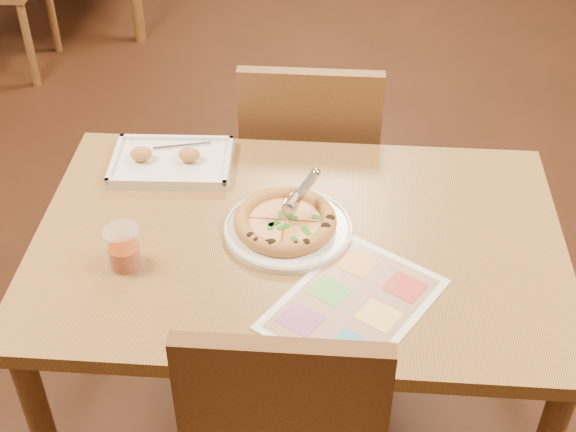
# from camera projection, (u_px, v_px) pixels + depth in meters

# --- Properties ---
(dining_table) EXTENTS (1.30, 0.85, 0.72)m
(dining_table) POSITION_uv_depth(u_px,v_px,m) (298.00, 264.00, 2.02)
(dining_table) COLOR olive
(dining_table) RESTS_ON ground
(chair_far) EXTENTS (0.42, 0.42, 0.47)m
(chair_far) POSITION_uv_depth(u_px,v_px,m) (310.00, 151.00, 2.53)
(chair_far) COLOR brown
(chair_far) RESTS_ON ground
(plate) EXTENTS (0.34, 0.34, 0.02)m
(plate) POSITION_uv_depth(u_px,v_px,m) (288.00, 229.00, 1.98)
(plate) COLOR white
(plate) RESTS_ON dining_table
(pizza) EXTENTS (0.26, 0.26, 0.04)m
(pizza) POSITION_uv_depth(u_px,v_px,m) (285.00, 221.00, 1.97)
(pizza) COLOR gold
(pizza) RESTS_ON plate
(pizza_cutter) EXTENTS (0.09, 0.13, 0.08)m
(pizza_cutter) POSITION_uv_depth(u_px,v_px,m) (299.00, 195.00, 1.96)
(pizza_cutter) COLOR silver
(pizza_cutter) RESTS_ON pizza
(appetizer_tray) EXTENTS (0.33, 0.24, 0.06)m
(appetizer_tray) POSITION_uv_depth(u_px,v_px,m) (171.00, 162.00, 2.19)
(appetizer_tray) COLOR silver
(appetizer_tray) RESTS_ON dining_table
(glass_tumbler) EXTENTS (0.08, 0.08, 0.10)m
(glass_tumbler) POSITION_uv_depth(u_px,v_px,m) (124.00, 250.00, 1.86)
(glass_tumbler) COLOR #892F0A
(glass_tumbler) RESTS_ON dining_table
(menu) EXTENTS (0.45, 0.48, 0.00)m
(menu) POSITION_uv_depth(u_px,v_px,m) (354.00, 303.00, 1.79)
(menu) COLOR white
(menu) RESTS_ON dining_table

